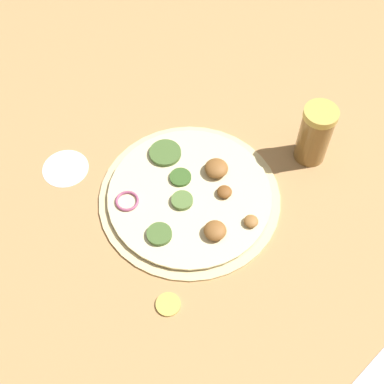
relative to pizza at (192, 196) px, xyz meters
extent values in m
plane|color=tan|center=(0.00, 0.00, -0.01)|extent=(3.00, 3.00, 0.00)
cylinder|color=beige|center=(0.00, 0.00, 0.00)|extent=(0.29, 0.29, 0.01)
cylinder|color=beige|center=(0.00, 0.00, 0.00)|extent=(0.26, 0.26, 0.00)
cylinder|color=#567538|center=(-0.01, 0.01, 0.01)|extent=(0.03, 0.03, 0.01)
ellipsoid|color=brown|center=(-0.07, -0.04, 0.01)|extent=(0.03, 0.03, 0.02)
cylinder|color=#47662D|center=(-0.07, 0.05, 0.01)|extent=(0.04, 0.04, 0.01)
ellipsoid|color=brown|center=(0.00, -0.05, 0.01)|extent=(0.02, 0.02, 0.01)
ellipsoid|color=brown|center=(0.04, -0.04, 0.01)|extent=(0.04, 0.04, 0.02)
cylinder|color=#47662D|center=(0.08, 0.04, 0.01)|extent=(0.05, 0.05, 0.01)
cylinder|color=#385B23|center=(0.03, 0.02, 0.01)|extent=(0.03, 0.03, 0.01)
torus|color=#A34C70|center=(-0.01, 0.10, 0.01)|extent=(0.04, 0.04, 0.00)
ellipsoid|color=#996633|center=(-0.05, -0.09, 0.01)|extent=(0.02, 0.02, 0.01)
cylinder|color=olive|center=(0.08, -0.20, 0.04)|extent=(0.05, 0.05, 0.10)
cylinder|color=gold|center=(0.08, -0.20, 0.10)|extent=(0.05, 0.05, 0.01)
cylinder|color=gold|center=(-0.18, 0.03, 0.00)|extent=(0.04, 0.04, 0.01)
cylinder|color=white|center=(0.06, 0.21, -0.01)|extent=(0.08, 0.08, 0.00)
camera|label=1|loc=(-0.46, 0.00, 0.72)|focal=50.00mm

